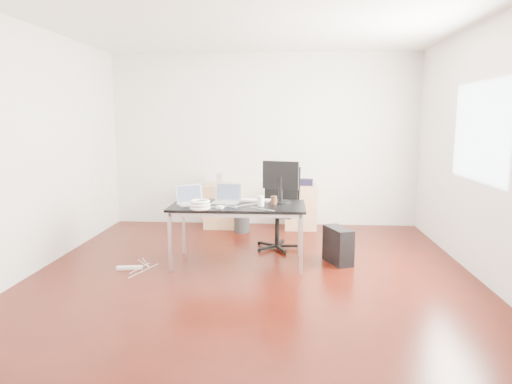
# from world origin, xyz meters

# --- Properties ---
(room_shell) EXTENTS (5.00, 5.00, 5.00)m
(room_shell) POSITION_xyz_m (0.04, 0.00, 1.40)
(room_shell) COLOR #330B05
(room_shell) RESTS_ON ground
(desk) EXTENTS (1.60, 0.80, 0.73)m
(desk) POSITION_xyz_m (-0.20, 0.33, 0.68)
(desk) COLOR black
(desk) RESTS_ON ground
(office_chair) EXTENTS (0.58, 0.60, 1.08)m
(office_chair) POSITION_xyz_m (0.28, 1.08, 0.61)
(office_chair) COLOR black
(office_chair) RESTS_ON ground
(filing_cabinet_left) EXTENTS (0.50, 0.50, 0.70)m
(filing_cabinet_left) POSITION_xyz_m (-0.69, 2.23, 0.35)
(filing_cabinet_left) COLOR tan
(filing_cabinet_left) RESTS_ON ground
(filing_cabinet_right) EXTENTS (0.50, 0.50, 0.70)m
(filing_cabinet_right) POSITION_xyz_m (0.61, 2.23, 0.35)
(filing_cabinet_right) COLOR tan
(filing_cabinet_right) RESTS_ON ground
(pc_tower) EXTENTS (0.36, 0.49, 0.44)m
(pc_tower) POSITION_xyz_m (1.01, 0.43, 0.22)
(pc_tower) COLOR black
(pc_tower) RESTS_ON ground
(wastebasket) EXTENTS (0.29, 0.29, 0.28)m
(wastebasket) POSITION_xyz_m (-0.31, 1.90, 0.14)
(wastebasket) COLOR black
(wastebasket) RESTS_ON ground
(power_strip) EXTENTS (0.31, 0.11, 0.04)m
(power_strip) POSITION_xyz_m (-1.45, 0.02, 0.02)
(power_strip) COLOR white
(power_strip) RESTS_ON ground
(laptop_left) EXTENTS (0.41, 0.39, 0.23)m
(laptop_left) POSITION_xyz_m (-0.76, 0.29, 0.79)
(laptop_left) COLOR silver
(laptop_left) RESTS_ON desk
(laptop_right) EXTENTS (0.36, 0.29, 0.23)m
(laptop_right) POSITION_xyz_m (-0.35, 0.43, 0.79)
(laptop_right) COLOR silver
(laptop_right) RESTS_ON desk
(monitor) EXTENTS (0.45, 0.26, 0.51)m
(monitor) POSITION_xyz_m (0.31, 0.50, 1.01)
(monitor) COLOR black
(monitor) RESTS_ON desk
(keyboard) EXTENTS (0.45, 0.19, 0.02)m
(keyboard) POSITION_xyz_m (-0.04, 0.58, 0.74)
(keyboard) COLOR white
(keyboard) RESTS_ON desk
(cup_white) EXTENTS (0.09, 0.09, 0.12)m
(cup_white) POSITION_xyz_m (0.07, 0.26, 0.79)
(cup_white) COLOR white
(cup_white) RESTS_ON desk
(cup_brown) EXTENTS (0.10, 0.10, 0.10)m
(cup_brown) POSITION_xyz_m (0.23, 0.38, 0.78)
(cup_brown) COLOR #53301C
(cup_brown) RESTS_ON desk
(cable_coil) EXTENTS (0.24, 0.24, 0.11)m
(cable_coil) POSITION_xyz_m (-0.60, 0.01, 0.78)
(cable_coil) COLOR white
(cable_coil) RESTS_ON desk
(power_adapter) EXTENTS (0.09, 0.09, 0.03)m
(power_adapter) POSITION_xyz_m (-0.38, 0.09, 0.74)
(power_adapter) COLOR white
(power_adapter) RESTS_ON desk
(speaker) EXTENTS (0.10, 0.09, 0.18)m
(speaker) POSITION_xyz_m (-0.70, 2.23, 0.79)
(speaker) COLOR #9E9E9E
(speaker) RESTS_ON filing_cabinet_left
(navy_garment) EXTENTS (0.33, 0.27, 0.09)m
(navy_garment) POSITION_xyz_m (0.64, 2.27, 0.74)
(navy_garment) COLOR black
(navy_garment) RESTS_ON filing_cabinet_right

